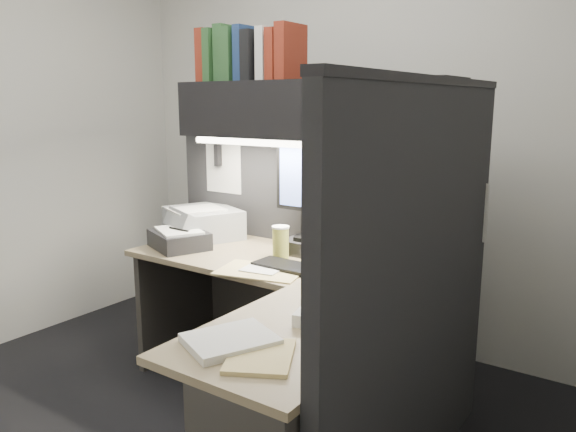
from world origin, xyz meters
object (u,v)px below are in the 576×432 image
(keyboard, at_px, (298,269))
(telephone, at_px, (387,265))
(coffee_cup, at_px, (281,243))
(notebook_stack, at_px, (179,240))
(printer, at_px, (203,223))
(desk, at_px, (270,370))
(monitor, at_px, (321,212))
(overhead_shelf, at_px, (309,110))

(keyboard, xyz_separation_m, telephone, (0.37, 0.21, 0.03))
(coffee_cup, relative_size, notebook_stack, 0.51)
(coffee_cup, bearing_deg, notebook_stack, -165.23)
(keyboard, relative_size, printer, 1.10)
(desk, height_order, printer, printer)
(desk, xyz_separation_m, monitor, (-0.22, 0.76, 0.52))
(telephone, relative_size, printer, 0.55)
(desk, bearing_deg, printer, 145.43)
(printer, bearing_deg, coffee_cup, 13.49)
(telephone, xyz_separation_m, printer, (-1.25, 0.06, 0.04))
(telephone, bearing_deg, coffee_cup, -158.34)
(desk, height_order, overhead_shelf, overhead_shelf)
(coffee_cup, height_order, notebook_stack, coffee_cup)
(overhead_shelf, bearing_deg, printer, -176.99)
(keyboard, xyz_separation_m, notebook_stack, (-0.80, -0.01, 0.04))
(overhead_shelf, relative_size, printer, 3.57)
(telephone, height_order, printer, printer)
(monitor, height_order, notebook_stack, monitor)
(keyboard, height_order, coffee_cup, coffee_cup)
(keyboard, bearing_deg, printer, 164.73)
(coffee_cup, xyz_separation_m, printer, (-0.67, 0.12, 0.01))
(desk, relative_size, keyboard, 3.57)
(overhead_shelf, height_order, printer, overhead_shelf)
(keyboard, bearing_deg, overhead_shelf, 116.36)
(overhead_shelf, relative_size, monitor, 2.59)
(telephone, bearing_deg, keyboard, -135.65)
(keyboard, distance_m, coffee_cup, 0.26)
(monitor, bearing_deg, printer, -175.98)
(telephone, relative_size, coffee_cup, 1.46)
(notebook_stack, bearing_deg, coffee_cup, 14.77)
(desk, xyz_separation_m, overhead_shelf, (-0.30, 0.75, 1.06))
(desk, xyz_separation_m, coffee_cup, (-0.37, 0.59, 0.37))
(monitor, relative_size, coffee_cup, 3.69)
(overhead_shelf, xyz_separation_m, notebook_stack, (-0.66, -0.31, -0.72))
(monitor, height_order, coffee_cup, monitor)
(desk, relative_size, coffee_cup, 10.48)
(desk, relative_size, overhead_shelf, 1.10)
(monitor, height_order, keyboard, monitor)
(coffee_cup, bearing_deg, telephone, 6.08)
(overhead_shelf, relative_size, notebook_stack, 4.83)
(desk, height_order, telephone, telephone)
(monitor, height_order, printer, monitor)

